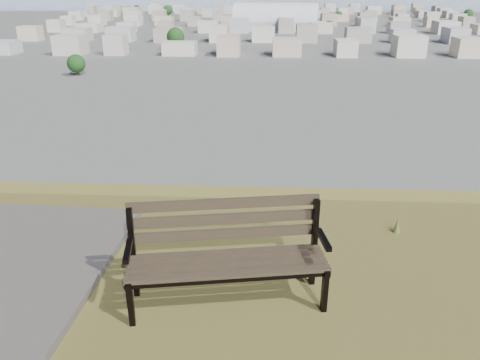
{
  "coord_description": "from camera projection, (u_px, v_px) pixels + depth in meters",
  "views": [
    {
      "loc": [
        0.92,
        -1.37,
        27.5
      ],
      "look_at": [
        0.65,
        3.88,
        25.3
      ],
      "focal_mm": 35.0,
      "sensor_mm": 36.0,
      "label": 1
    }
  ],
  "objects": [
    {
      "name": "park_bench",
      "position": [
        227.0,
        249.0,
        3.87
      ],
      "size": [
        1.69,
        0.78,
        0.85
      ],
      "rotation": [
        0.0,
        0.0,
        0.16
      ],
      "color": "#3B3022",
      "rests_on": "hilltop_mesa"
    },
    {
      "name": "arena",
      "position": [
        276.0,
        22.0,
        301.05
      ],
      "size": [
        55.47,
        28.81,
        22.42
      ],
      "rotation": [
        0.0,
        0.0,
        -0.12
      ],
      "color": "#B4B4B0",
      "rests_on": "ground"
    },
    {
      "name": "city_blocks",
      "position": [
        264.0,
        17.0,
        373.93
      ],
      "size": [
        395.0,
        361.0,
        7.0
      ],
      "color": "beige",
      "rests_on": "ground"
    },
    {
      "name": "city_trees",
      "position": [
        223.0,
        22.0,
        305.16
      ],
      "size": [
        406.52,
        387.2,
        9.98
      ],
      "color": "#34261A",
      "rests_on": "ground"
    },
    {
      "name": "bay_water",
      "position": [
        265.0,
        1.0,
        840.99
      ],
      "size": [
        2400.0,
        700.0,
        0.12
      ],
      "primitive_type": "cube",
      "color": "#92A5BB",
      "rests_on": "ground"
    }
  ]
}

